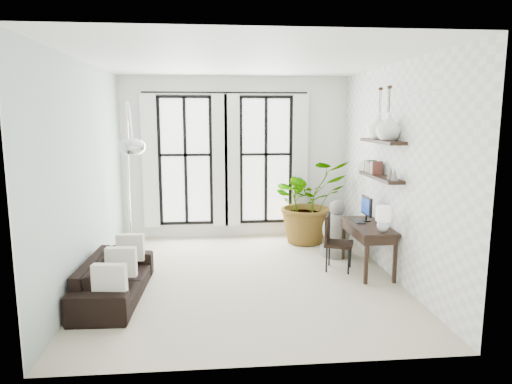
{
  "coord_description": "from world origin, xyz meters",
  "views": [
    {
      "loc": [
        -0.45,
        -6.61,
        2.42
      ],
      "look_at": [
        0.2,
        0.3,
        1.27
      ],
      "focal_mm": 32.0,
      "sensor_mm": 36.0,
      "label": 1
    }
  ],
  "objects": [
    {
      "name": "vase_b",
      "position": [
        2.11,
        0.3,
        2.27
      ],
      "size": [
        0.37,
        0.37,
        0.38
      ],
      "primitive_type": "imported",
      "color": "white",
      "rests_on": "shelf_upper"
    },
    {
      "name": "desk",
      "position": [
        1.95,
        0.1,
        0.71
      ],
      "size": [
        0.54,
        1.27,
        1.14
      ],
      "color": "black",
      "rests_on": "floor"
    },
    {
      "name": "floor",
      "position": [
        0.0,
        0.0,
        0.0
      ],
      "size": [
        5.0,
        5.0,
        0.0
      ],
      "primitive_type": "plane",
      "color": "#BEB597",
      "rests_on": "ground"
    },
    {
      "name": "desk_chair",
      "position": [
        1.44,
        0.26,
        0.51
      ],
      "size": [
        0.55,
        0.55,
        0.9
      ],
      "rotation": [
        0.0,
        0.0,
        -0.37
      ],
      "color": "black",
      "rests_on": "floor"
    },
    {
      "name": "throw_pillows",
      "position": [
        -1.7,
        -0.61,
        0.5
      ],
      "size": [
        0.4,
        1.52,
        0.4
      ],
      "color": "silver",
      "rests_on": "sofa"
    },
    {
      "name": "plant",
      "position": [
        1.36,
        1.92,
        0.81
      ],
      "size": [
        1.78,
        1.65,
        1.62
      ],
      "primitive_type": "imported",
      "rotation": [
        0.0,
        0.0,
        0.32
      ],
      "color": "#2D7228",
      "rests_on": "floor"
    },
    {
      "name": "wall_shelves",
      "position": [
        2.11,
        0.19,
        1.73
      ],
      "size": [
        0.25,
        1.3,
        0.6
      ],
      "color": "black",
      "rests_on": "wall_right"
    },
    {
      "name": "arc_lamp",
      "position": [
        -1.7,
        0.33,
        2.05
      ],
      "size": [
        0.77,
        2.17,
        2.64
      ],
      "color": "silver",
      "rests_on": "floor"
    },
    {
      "name": "ceiling",
      "position": [
        0.0,
        0.0,
        3.2
      ],
      "size": [
        5.0,
        5.0,
        0.0
      ],
      "primitive_type": "plane",
      "color": "white",
      "rests_on": "wall_back"
    },
    {
      "name": "windows",
      "position": [
        -0.2,
        2.43,
        1.56
      ],
      "size": [
        3.26,
        0.13,
        2.65
      ],
      "color": "white",
      "rests_on": "wall_back"
    },
    {
      "name": "wall_back",
      "position": [
        0.0,
        2.5,
        1.6
      ],
      "size": [
        4.5,
        0.0,
        4.5
      ],
      "primitive_type": "plane",
      "rotation": [
        1.57,
        0.0,
        0.0
      ],
      "color": "white",
      "rests_on": "floor"
    },
    {
      "name": "wall_left",
      "position": [
        -2.25,
        0.0,
        1.6
      ],
      "size": [
        0.0,
        5.0,
        5.0
      ],
      "primitive_type": "plane",
      "rotation": [
        1.57,
        0.0,
        1.57
      ],
      "color": "#A6BAB2",
      "rests_on": "floor"
    },
    {
      "name": "wall_right",
      "position": [
        2.25,
        0.0,
        1.6
      ],
      "size": [
        0.0,
        5.0,
        5.0
      ],
      "primitive_type": "plane",
      "rotation": [
        1.57,
        0.0,
        -1.57
      ],
      "color": "white",
      "rests_on": "floor"
    },
    {
      "name": "vase_a",
      "position": [
        2.11,
        -0.1,
        2.27
      ],
      "size": [
        0.37,
        0.37,
        0.38
      ],
      "primitive_type": "imported",
      "color": "white",
      "rests_on": "shelf_upper"
    },
    {
      "name": "sofa",
      "position": [
        -1.8,
        -0.61,
        0.27
      ],
      "size": [
        0.81,
        1.91,
        0.55
      ],
      "primitive_type": "imported",
      "rotation": [
        0.0,
        0.0,
        1.53
      ],
      "color": "black",
      "rests_on": "floor"
    },
    {
      "name": "buddha",
      "position": [
        1.69,
        1.0,
        0.42
      ],
      "size": [
        0.55,
        0.55,
        0.99
      ],
      "color": "gray",
      "rests_on": "floor"
    }
  ]
}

